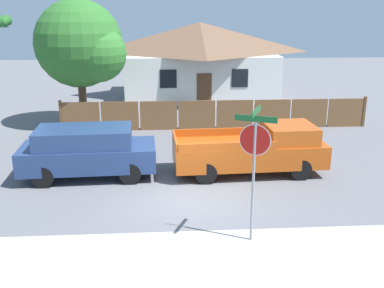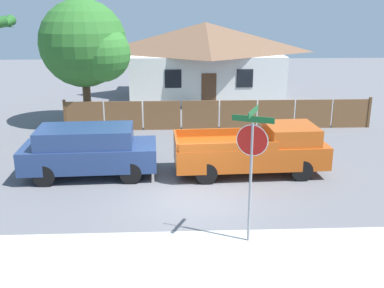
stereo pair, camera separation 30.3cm
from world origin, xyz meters
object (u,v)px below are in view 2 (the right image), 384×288
Objects in this scene: orange_pickup at (256,150)px; house at (205,58)px; stop_sign at (252,152)px; red_suv at (89,150)px; oak_tree at (87,46)px.

house is at bearing 90.51° from orange_pickup.
stop_sign is (-0.30, -19.87, -0.10)m from house.
red_suv is 1.36× the size of stop_sign.
red_suv is (1.18, -7.50, -3.02)m from oak_tree.
oak_tree is (-6.40, -7.45, 1.47)m from house.
oak_tree is at bearing 96.52° from red_suv.
oak_tree is at bearing 139.83° from stop_sign.
red_suv is at bearing -81.04° from oak_tree.
red_suv is at bearing 177.66° from orange_pickup.
oak_tree is 1.78× the size of stop_sign.
orange_pickup is at bearing 101.43° from stop_sign.
stop_sign is at bearing -63.81° from oak_tree.
stop_sign is (6.11, -12.42, -1.57)m from oak_tree.
house is 19.87m from stop_sign.
house reaches higher than stop_sign.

